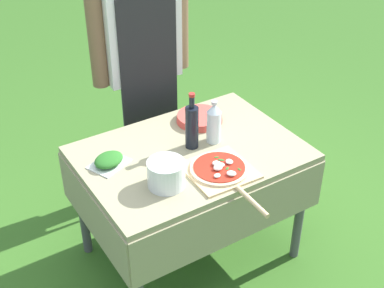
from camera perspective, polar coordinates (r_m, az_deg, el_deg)
ground_plane at (r=3.23m, az=-0.16°, el=-11.45°), size 12.00×12.00×0.00m
prep_table at (r=2.82m, az=-0.18°, el=-2.43°), size 1.15×0.82×0.73m
person_cook at (r=3.22m, az=-5.42°, el=9.62°), size 0.63×0.23×1.67m
pizza_on_peel at (r=2.61m, az=3.10°, el=-2.83°), size 0.32×0.56×0.05m
oil_bottle at (r=2.73m, az=-0.02°, el=1.93°), size 0.07×0.07×0.31m
water_bottle at (r=2.79m, az=2.35°, el=2.29°), size 0.08×0.08×0.24m
herb_container at (r=2.68m, az=-8.87°, el=-1.73°), size 0.23×0.21×0.05m
mixing_tub at (r=2.50m, az=-2.78°, el=-3.19°), size 0.18×0.18×0.13m
plate_stack at (r=3.01m, az=0.80°, el=2.80°), size 0.26×0.26×0.04m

